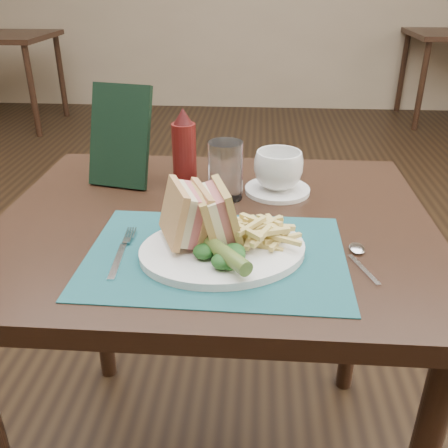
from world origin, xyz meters
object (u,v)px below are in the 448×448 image
at_px(sandwich_half_b, 205,215).
at_px(check_presenter, 120,136).
at_px(table_main, 216,356).
at_px(ketchup_bottle, 184,148).
at_px(saucer, 277,190).
at_px(placemat, 216,255).
at_px(drinking_glass, 225,171).
at_px(coffee_cup, 278,170).
at_px(sandwich_half_a, 174,215).
at_px(table_bg_left, 2,81).
at_px(plate, 223,250).

bearing_deg(sandwich_half_b, check_presenter, 109.44).
relative_size(table_main, ketchup_bottle, 4.84).
relative_size(saucer, ketchup_bottle, 0.81).
xyz_separation_m(placemat, drinking_glass, (-0.00, 0.26, 0.06)).
bearing_deg(coffee_cup, sandwich_half_a, -123.82).
distance_m(table_bg_left, saucer, 3.82).
xyz_separation_m(saucer, check_presenter, (-0.37, 0.03, 0.11)).
relative_size(sandwich_half_a, drinking_glass, 0.86).
bearing_deg(check_presenter, sandwich_half_b, -41.59).
xyz_separation_m(table_bg_left, saucer, (2.22, -3.08, 0.38)).
bearing_deg(ketchup_bottle, saucer, -6.42).
distance_m(sandwich_half_b, saucer, 0.32).
relative_size(saucer, coffee_cup, 1.34).
relative_size(saucer, drinking_glass, 1.15).
distance_m(plate, ketchup_bottle, 0.35).
height_order(coffee_cup, check_presenter, check_presenter).
relative_size(table_bg_left, check_presenter, 3.80).
bearing_deg(check_presenter, table_main, -25.30).
height_order(table_bg_left, drinking_glass, drinking_glass).
bearing_deg(drinking_glass, table_bg_left, 123.97).
relative_size(table_main, table_bg_left, 1.00).
bearing_deg(ketchup_bottle, sandwich_half_b, -75.31).
bearing_deg(table_bg_left, sandwich_half_b, -58.20).
xyz_separation_m(placemat, coffee_cup, (0.12, 0.30, 0.05)).
bearing_deg(plate, ketchup_bottle, 93.41).
bearing_deg(coffee_cup, plate, -109.61).
bearing_deg(sandwich_half_a, placemat, -31.45).
bearing_deg(drinking_glass, coffee_cup, 19.29).
bearing_deg(coffee_cup, table_bg_left, 125.79).
distance_m(table_main, plate, 0.41).
relative_size(sandwich_half_a, saucer, 0.75).
xyz_separation_m(plate, drinking_glass, (-0.01, 0.25, 0.06)).
height_order(placemat, coffee_cup, coffee_cup).
relative_size(table_main, check_presenter, 3.80).
xyz_separation_m(ketchup_bottle, check_presenter, (-0.15, 0.01, 0.02)).
distance_m(placemat, sandwich_half_b, 0.08).
height_order(table_bg_left, placemat, placemat).
distance_m(table_main, ketchup_bottle, 0.50).
relative_size(coffee_cup, drinking_glass, 0.86).
bearing_deg(saucer, check_presenter, 174.71).
height_order(saucer, check_presenter, check_presenter).
bearing_deg(sandwich_half_a, sandwich_half_b, -13.63).
relative_size(table_main, sandwich_half_b, 8.29).
bearing_deg(placemat, saucer, 68.56).
xyz_separation_m(plate, check_presenter, (-0.26, 0.33, 0.11)).
xyz_separation_m(plate, sandwich_half_a, (-0.09, 0.01, 0.06)).
bearing_deg(sandwich_half_b, coffee_cup, 46.62).
relative_size(table_main, sandwich_half_a, 8.03).
height_order(table_main, table_bg_left, same).
distance_m(placemat, plate, 0.02).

